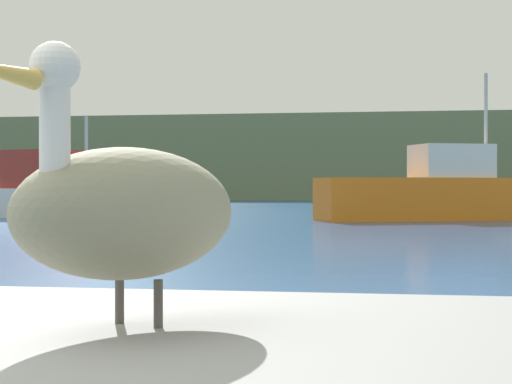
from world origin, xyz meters
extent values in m
cube|color=#6B7A51|center=(0.00, 76.99, 3.55)|extent=(140.00, 11.14, 7.09)
ellipsoid|color=gray|center=(1.32, 0.08, 1.04)|extent=(0.80, 1.03, 0.42)
cylinder|color=white|center=(1.19, -0.21, 1.27)|extent=(0.09, 0.09, 0.32)
sphere|color=white|center=(1.19, -0.21, 1.47)|extent=(0.15, 0.15, 0.15)
cylinder|color=#4C4742|center=(1.41, 0.09, 0.75)|extent=(0.03, 0.03, 0.15)
cylinder|color=#4C4742|center=(1.26, 0.16, 0.75)|extent=(0.03, 0.03, 0.15)
cube|color=white|center=(-11.37, 29.09, 0.53)|extent=(7.42, 4.53, 1.06)
cube|color=maroon|center=(-11.28, 29.06, 1.76)|extent=(3.00, 2.59, 1.39)
cylinder|color=#B2B2B2|center=(-9.37, 28.36, 2.33)|extent=(0.12, 0.12, 2.55)
cube|color=orange|center=(2.43, 28.47, 0.71)|extent=(7.45, 4.71, 1.42)
cube|color=silver|center=(3.26, 28.82, 1.97)|extent=(2.92, 2.63, 1.11)
cylinder|color=#B2B2B2|center=(4.43, 29.31, 3.18)|extent=(0.12, 0.12, 3.53)
camera|label=1|loc=(2.23, -2.76, 1.13)|focal=64.99mm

